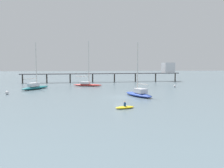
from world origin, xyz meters
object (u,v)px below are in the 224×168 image
(pier, at_px, (141,70))
(mooring_buoy_outer, at_px, (7,93))
(sailboat_blue, at_px, (139,93))
(sailboat_red, at_px, (87,84))
(sailboat_teal, at_px, (35,86))
(dinghy_yellow, at_px, (125,107))
(mooring_buoy_near, at_px, (175,86))

(pier, height_order, mooring_buoy_outer, pier)
(sailboat_blue, distance_m, sailboat_red, 27.70)
(pier, bearing_deg, sailboat_teal, -144.69)
(dinghy_yellow, bearing_deg, mooring_buoy_near, 56.66)
(dinghy_yellow, bearing_deg, pier, 73.63)
(mooring_buoy_outer, bearing_deg, sailboat_teal, 70.64)
(sailboat_teal, xyz_separation_m, mooring_buoy_outer, (-3.91, -11.11, -0.36))
(dinghy_yellow, xyz_separation_m, mooring_buoy_near, (20.70, 31.46, 0.17))
(pier, bearing_deg, mooring_buoy_near, -80.62)
(sailboat_red, relative_size, mooring_buoy_outer, 16.62)
(dinghy_yellow, distance_m, mooring_buoy_outer, 30.70)
(dinghy_yellow, bearing_deg, mooring_buoy_outer, 140.35)
(pier, distance_m, mooring_buoy_outer, 54.68)
(sailboat_red, distance_m, mooring_buoy_outer, 26.43)
(pier, xyz_separation_m, dinghy_yellow, (-16.58, -56.42, -4.27))
(mooring_buoy_near, bearing_deg, mooring_buoy_outer, -165.01)
(pier, relative_size, mooring_buoy_near, 84.11)
(dinghy_yellow, relative_size, mooring_buoy_near, 4.66)
(sailboat_blue, xyz_separation_m, sailboat_red, (-10.71, 25.55, 0.00))
(sailboat_teal, distance_m, mooring_buoy_near, 40.44)
(sailboat_red, relative_size, dinghy_yellow, 4.11)
(sailboat_red, bearing_deg, pier, 38.95)
(sailboat_teal, distance_m, mooring_buoy_outer, 11.78)
(pier, xyz_separation_m, mooring_buoy_outer, (-40.21, -36.83, -4.04))
(sailboat_teal, height_order, sailboat_red, sailboat_red)
(sailboat_red, bearing_deg, mooring_buoy_outer, -133.73)
(sailboat_teal, height_order, sailboat_blue, sailboat_teal)
(sailboat_teal, relative_size, dinghy_yellow, 3.73)
(sailboat_blue, bearing_deg, sailboat_red, 112.74)
(mooring_buoy_near, bearing_deg, pier, 99.38)
(sailboat_teal, distance_m, dinghy_yellow, 36.50)
(pier, xyz_separation_m, sailboat_red, (-21.94, -17.74, -3.75))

